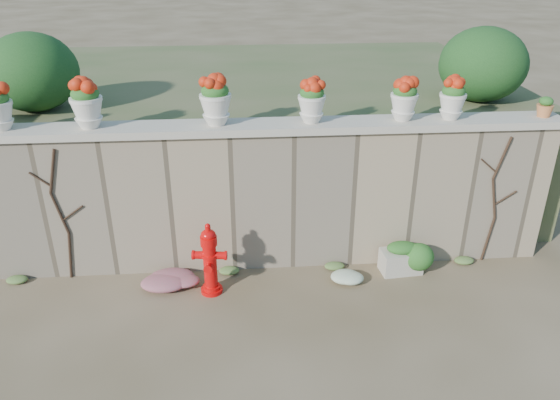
{
  "coord_description": "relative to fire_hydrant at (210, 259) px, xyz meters",
  "views": [
    {
      "loc": [
        -0.29,
        -5.0,
        4.3
      ],
      "look_at": [
        0.21,
        1.4,
        1.18
      ],
      "focal_mm": 35.0,
      "sensor_mm": 36.0,
      "label": 1
    }
  ],
  "objects": [
    {
      "name": "ground",
      "position": [
        0.73,
        -1.08,
        -0.51
      ],
      "size": [
        80.0,
        80.0,
        0.0
      ],
      "primitive_type": "plane",
      "color": "#4F4127",
      "rests_on": "ground"
    },
    {
      "name": "stone_wall",
      "position": [
        0.73,
        0.72,
        0.49
      ],
      "size": [
        8.0,
        0.4,
        2.0
      ],
      "primitive_type": "cube",
      "color": "gray",
      "rests_on": "ground"
    },
    {
      "name": "wall_cap",
      "position": [
        0.73,
        0.72,
        1.54
      ],
      "size": [
        8.1,
        0.52,
        0.1
      ],
      "primitive_type": "cube",
      "color": "#B9AD9C",
      "rests_on": "stone_wall"
    },
    {
      "name": "raised_fill",
      "position": [
        0.73,
        3.92,
        0.49
      ],
      "size": [
        9.0,
        6.0,
        2.0
      ],
      "primitive_type": "cube",
      "color": "#384C23",
      "rests_on": "ground"
    },
    {
      "name": "back_shrub_left",
      "position": [
        -2.47,
        1.92,
        2.04
      ],
      "size": [
        1.3,
        1.3,
        1.1
      ],
      "primitive_type": "ellipsoid",
      "color": "#143814",
      "rests_on": "raised_fill"
    },
    {
      "name": "back_shrub_right",
      "position": [
        4.13,
        1.92,
        2.04
      ],
      "size": [
        1.3,
        1.3,
        1.1
      ],
      "primitive_type": "ellipsoid",
      "color": "#143814",
      "rests_on": "raised_fill"
    },
    {
      "name": "vine_left",
      "position": [
        -1.94,
        0.5,
        0.48
      ],
      "size": [
        0.6,
        0.04,
        1.91
      ],
      "color": "black",
      "rests_on": "ground"
    },
    {
      "name": "vine_right",
      "position": [
        3.96,
        0.5,
        0.48
      ],
      "size": [
        0.6,
        0.04,
        1.91
      ],
      "color": "black",
      "rests_on": "ground"
    },
    {
      "name": "fire_hydrant",
      "position": [
        0.0,
        0.0,
        0.0
      ],
      "size": [
        0.44,
        0.31,
        1.02
      ],
      "rotation": [
        0.0,
        0.0,
        -0.12
      ],
      "color": "red",
      "rests_on": "ground"
    },
    {
      "name": "planter_box",
      "position": [
        2.65,
        0.29,
        -0.3
      ],
      "size": [
        0.59,
        0.38,
        0.47
      ],
      "rotation": [
        0.0,
        0.0,
        0.1
      ],
      "color": "#B9AD9C",
      "rests_on": "ground"
    },
    {
      "name": "green_shrub",
      "position": [
        2.87,
        0.19,
        -0.22
      ],
      "size": [
        0.62,
        0.56,
        0.59
      ],
      "primitive_type": "ellipsoid",
      "color": "#1E5119",
      "rests_on": "ground"
    },
    {
      "name": "magenta_clump",
      "position": [
        -0.49,
        0.17,
        -0.41
      ],
      "size": [
        0.82,
        0.55,
        0.22
      ],
      "primitive_type": "ellipsoid",
      "color": "#CF2979",
      "rests_on": "ground"
    },
    {
      "name": "white_flowers",
      "position": [
        1.84,
        0.08,
        -0.42
      ],
      "size": [
        0.55,
        0.44,
        0.2
      ],
      "primitive_type": "ellipsoid",
      "color": "white",
      "rests_on": "ground"
    },
    {
      "name": "urn_pot_1",
      "position": [
        -1.45,
        0.72,
        1.9
      ],
      "size": [
        0.4,
        0.4,
        0.63
      ],
      "color": "silver",
      "rests_on": "wall_cap"
    },
    {
      "name": "urn_pot_2",
      "position": [
        0.15,
        0.72,
        1.9
      ],
      "size": [
        0.41,
        0.41,
        0.64
      ],
      "color": "silver",
      "rests_on": "wall_cap"
    },
    {
      "name": "urn_pot_3",
      "position": [
        1.38,
        0.72,
        1.86
      ],
      "size": [
        0.36,
        0.36,
        0.57
      ],
      "color": "silver",
      "rests_on": "wall_cap"
    },
    {
      "name": "urn_pot_4",
      "position": [
        2.59,
        0.72,
        1.86
      ],
      "size": [
        0.36,
        0.36,
        0.56
      ],
      "color": "silver",
      "rests_on": "wall_cap"
    },
    {
      "name": "urn_pot_5",
      "position": [
        3.24,
        0.72,
        1.85
      ],
      "size": [
        0.35,
        0.35,
        0.55
      ],
      "color": "silver",
      "rests_on": "wall_cap"
    },
    {
      "name": "terracotta_pot",
      "position": [
        4.53,
        0.72,
        1.71
      ],
      "size": [
        0.22,
        0.22,
        0.26
      ],
      "color": "#C4713C",
      "rests_on": "wall_cap"
    }
  ]
}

